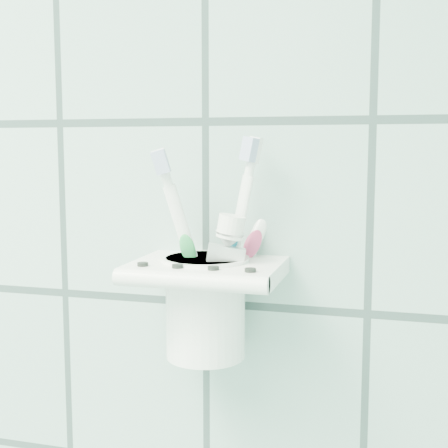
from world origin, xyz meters
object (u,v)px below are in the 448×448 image
object	(u,v)px
toothbrush_orange	(216,240)
cup	(205,303)
holder_bracket	(208,271)
toothbrush_pink	(218,243)
toothbrush_blue	(204,236)
toothpaste_tube	(209,273)

from	to	relation	value
toothbrush_orange	cup	bearing A→B (deg)	-90.61
holder_bracket	toothbrush_pink	bearing A→B (deg)	76.76
toothbrush_pink	toothbrush_blue	size ratio (longest dim) A/B	0.94
holder_bracket	toothbrush_blue	distance (m)	0.03
holder_bracket	toothbrush_blue	size ratio (longest dim) A/B	0.66
toothbrush_blue	toothbrush_orange	world-z (taller)	toothbrush_blue
toothbrush_orange	toothpaste_tube	distance (m)	0.04
toothbrush_pink	toothpaste_tube	distance (m)	0.04
cup	toothbrush_blue	xyz separation A→B (m)	(0.00, -0.01, 0.07)
toothbrush_pink	holder_bracket	bearing A→B (deg)	-117.71
toothbrush_pink	toothpaste_tube	world-z (taller)	toothbrush_pink
toothpaste_tube	holder_bracket	bearing A→B (deg)	95.26
toothbrush_pink	toothpaste_tube	bearing A→B (deg)	-104.99
cup	toothbrush_pink	distance (m)	0.06
toothbrush_pink	toothbrush_blue	world-z (taller)	toothbrush_blue
toothbrush_orange	toothpaste_tube	world-z (taller)	toothbrush_orange
toothbrush_blue	toothbrush_orange	distance (m)	0.02
toothbrush_blue	holder_bracket	bearing A→B (deg)	50.73
toothbrush_blue	toothpaste_tube	distance (m)	0.03
cup	toothbrush_orange	bearing A→B (deg)	58.59
holder_bracket	toothbrush_pink	xyz separation A→B (m)	(0.00, 0.02, 0.02)
holder_bracket	toothbrush_blue	world-z (taller)	toothbrush_blue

